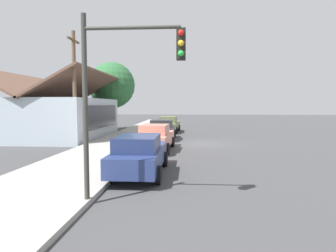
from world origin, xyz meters
TOP-DOWN VIEW (x-y plane):
  - ground_plane at (0.00, 0.00)m, footprint 120.00×120.00m
  - sidewalk_curb at (0.00, 5.60)m, footprint 60.00×4.20m
  - car_navy at (-9.39, 2.72)m, footprint 4.87×1.97m
  - car_coral at (-3.34, 2.75)m, footprint 4.84×2.10m
  - car_charcoal at (2.30, 2.87)m, footprint 4.33×2.13m
  - car_olive at (8.24, 2.76)m, footprint 4.80×2.23m
  - storefront_building at (3.17, 11.98)m, footprint 11.44×8.26m
  - shade_tree at (10.82, 9.14)m, footprint 5.01×5.01m
  - traffic_light_main at (-12.96, 2.54)m, footprint 0.37×2.79m
  - utility_pole_wooden at (-2.10, 8.20)m, footprint 1.80×0.24m
  - fire_hydrant_red at (5.38, 4.20)m, footprint 0.22×0.22m

SIDE VIEW (x-z plane):
  - ground_plane at x=0.00m, z-range 0.00..0.00m
  - sidewalk_curb at x=0.00m, z-range 0.00..0.16m
  - fire_hydrant_red at x=5.38m, z-range 0.14..0.85m
  - car_charcoal at x=2.30m, z-range 0.02..1.61m
  - car_coral at x=-3.34m, z-range 0.02..1.61m
  - car_navy at x=-9.39m, z-range 0.02..1.61m
  - car_olive at x=8.24m, z-range 0.02..1.61m
  - storefront_building at x=3.17m, z-range -0.97..4.54m
  - traffic_light_main at x=-12.96m, z-range 0.89..6.09m
  - utility_pole_wooden at x=-2.10m, z-range 0.18..7.68m
  - shade_tree at x=10.82m, z-range 1.17..8.55m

